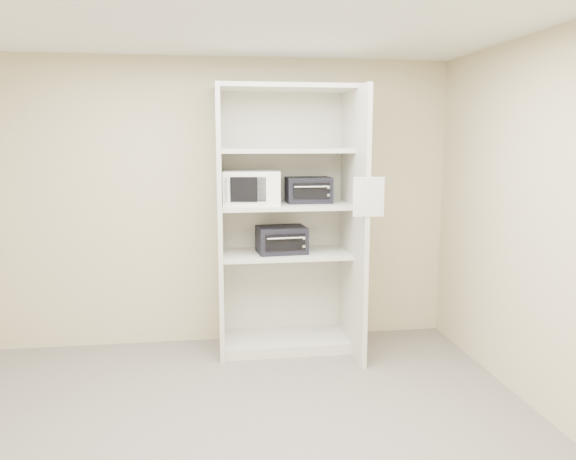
{
  "coord_description": "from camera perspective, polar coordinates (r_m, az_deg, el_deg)",
  "views": [
    {
      "loc": [
        -0.07,
        -3.34,
        1.94
      ],
      "look_at": [
        0.6,
        1.36,
        1.18
      ],
      "focal_mm": 35.0,
      "sensor_mm": 36.0,
      "label": 1
    }
  ],
  "objects": [
    {
      "name": "floor",
      "position": [
        3.87,
        -6.35,
        -21.09
      ],
      "size": [
        4.5,
        4.0,
        0.01
      ],
      "primitive_type": "cube",
      "color": "#615A53",
      "rests_on": "ground"
    },
    {
      "name": "ceiling",
      "position": [
        3.43,
        -7.21,
        21.81
      ],
      "size": [
        4.5,
        4.0,
        0.01
      ],
      "primitive_type": "cube",
      "color": "white"
    },
    {
      "name": "wall_back",
      "position": [
        5.38,
        -7.3,
        2.72
      ],
      "size": [
        4.5,
        0.02,
        2.7
      ],
      "primitive_type": "cube",
      "color": "beige",
      "rests_on": "ground"
    },
    {
      "name": "wall_front",
      "position": [
        1.47,
        -4.7,
        -14.72
      ],
      "size": [
        4.5,
        0.02,
        2.7
      ],
      "primitive_type": "cube",
      "color": "beige",
      "rests_on": "ground"
    },
    {
      "name": "wall_right",
      "position": [
        4.11,
        26.38,
        -0.12
      ],
      "size": [
        0.02,
        4.0,
        2.7
      ],
      "primitive_type": "cube",
      "color": "beige",
      "rests_on": "ground"
    },
    {
      "name": "shelving_unit",
      "position": [
        5.16,
        0.21,
        0.08
      ],
      "size": [
        1.24,
        0.92,
        2.42
      ],
      "color": "beige",
      "rests_on": "floor"
    },
    {
      "name": "microwave",
      "position": [
        5.06,
        -3.66,
        4.33
      ],
      "size": [
        0.54,
        0.43,
        0.3
      ],
      "primitive_type": "cube",
      "rotation": [
        0.0,
        0.0,
        -0.1
      ],
      "color": "white",
      "rests_on": "shelving_unit"
    },
    {
      "name": "toaster_oven_upper",
      "position": [
        5.2,
        2.09,
        4.09
      ],
      "size": [
        0.41,
        0.31,
        0.23
      ],
      "primitive_type": "cube",
      "rotation": [
        0.0,
        0.0,
        -0.0
      ],
      "color": "black",
      "rests_on": "shelving_unit"
    },
    {
      "name": "toaster_oven_lower",
      "position": [
        5.14,
        -0.67,
        -0.98
      ],
      "size": [
        0.46,
        0.36,
        0.24
      ],
      "primitive_type": "cube",
      "rotation": [
        0.0,
        0.0,
        0.08
      ],
      "color": "black",
      "rests_on": "shelving_unit"
    },
    {
      "name": "paper_sign",
      "position": [
        4.63,
        8.2,
        3.35
      ],
      "size": [
        0.25,
        0.03,
        0.32
      ],
      "primitive_type": "cube",
      "rotation": [
        0.0,
        0.0,
        -0.08
      ],
      "color": "white",
      "rests_on": "shelving_unit"
    }
  ]
}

